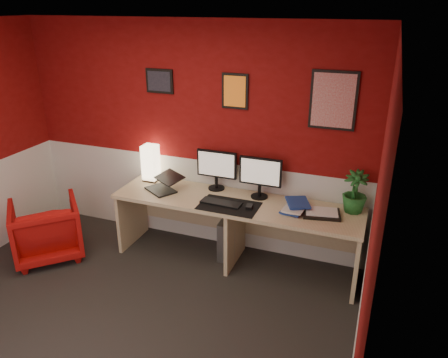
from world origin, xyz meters
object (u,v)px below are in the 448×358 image
armchair (46,229)px  monitor_right (260,172)px  potted_plant (355,192)px  zen_tray (322,214)px  shoji_lamp (151,164)px  pc_tower (232,236)px  monitor_left (216,164)px  desk (235,232)px  laptop (160,181)px

armchair → monitor_right: bearing=155.5°
potted_plant → monitor_right: bearing=-179.9°
zen_tray → monitor_right: bearing=165.0°
shoji_lamp → pc_tower: shoji_lamp is taller
shoji_lamp → potted_plant: 2.25m
zen_tray → potted_plant: bearing=34.1°
pc_tower → monitor_left: bearing=154.8°
zen_tray → pc_tower: (-0.97, 0.14, -0.52)m
zen_tray → potted_plant: (0.27, 0.19, 0.20)m
desk → laptop: bearing=-177.9°
armchair → potted_plant: bearing=149.8°
laptop → pc_tower: size_ratio=0.73×
laptop → armchair: bearing=-121.4°
desk → shoji_lamp: (-1.10, 0.20, 0.56)m
desk → monitor_left: size_ratio=4.48×
armchair → laptop: bearing=162.4°
desk → monitor_right: 0.71m
monitor_right → pc_tower: bearing=-172.3°
laptop → desk: bearing=33.8°
desk → potted_plant: bearing=9.4°
monitor_right → zen_tray: size_ratio=1.66×
potted_plant → monitor_left: bearing=178.3°
shoji_lamp → laptop: bearing=-43.8°
zen_tray → pc_tower: bearing=171.6°
laptop → monitor_right: size_ratio=0.57×
shoji_lamp → pc_tower: 1.23m
monitor_right → shoji_lamp: bearing=179.3°
shoji_lamp → monitor_right: bearing=-0.7°
monitor_left → desk: bearing=-37.5°
desk → armchair: desk is taller
laptop → pc_tower: (0.76, 0.18, -0.61)m
laptop → shoji_lamp: bearing=167.9°
monitor_right → zen_tray: bearing=-15.0°
laptop → monitor_left: size_ratio=0.57×
zen_tray → pc_tower: size_ratio=0.78×
armchair → desk: bearing=152.5°
laptop → monitor_right: monitor_right is taller
potted_plant → pc_tower: size_ratio=0.94×
monitor_left → armchair: size_ratio=0.82×
monitor_left → zen_tray: monitor_left is taller
shoji_lamp → armchair: bearing=-137.8°
monitor_left → monitor_right: (0.51, -0.05, 0.00)m
monitor_left → potted_plant: 1.46m
monitor_left → pc_tower: monitor_left is taller
potted_plant → pc_tower: 1.44m
laptop → zen_tray: size_ratio=0.94×
monitor_left → potted_plant: size_ratio=1.38×
desk → monitor_left: monitor_left is taller
zen_tray → pc_tower: zen_tray is taller
shoji_lamp → potted_plant: size_ratio=0.95×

